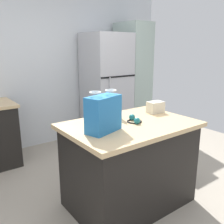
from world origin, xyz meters
TOP-DOWN VIEW (x-y plane):
  - ground at (0.00, 0.00)m, footprint 5.84×5.84m
  - back_wall at (-0.02, 2.24)m, footprint 4.87×0.13m
  - kitchen_island at (0.02, 0.02)m, footprint 1.28×0.88m
  - refrigerator at (1.01, 1.82)m, footprint 0.72×0.73m
  - tall_cabinet at (1.61, 1.82)m, footprint 0.45×0.66m
  - shopping_bag at (-0.34, -0.03)m, footprint 0.36×0.25m
  - small_box at (0.52, 0.16)m, footprint 0.19×0.15m
  - bottle at (0.04, 0.23)m, footprint 0.06×0.06m
  - ear_defenders at (0.08, 0.03)m, footprint 0.19×0.19m

SIDE VIEW (x-z plane):
  - ground at x=0.00m, z-range 0.00..0.00m
  - kitchen_island at x=0.02m, z-range 0.00..0.89m
  - ear_defenders at x=0.08m, z-range 0.88..0.94m
  - refrigerator at x=1.01m, z-range 0.00..1.85m
  - small_box at x=0.52m, z-range 0.89..1.02m
  - bottle at x=0.04m, z-range 0.88..1.13m
  - tall_cabinet at x=1.61m, z-range 0.00..2.05m
  - shopping_bag at x=-0.34m, z-range 0.87..1.24m
  - back_wall at x=-0.02m, z-range 0.00..2.73m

